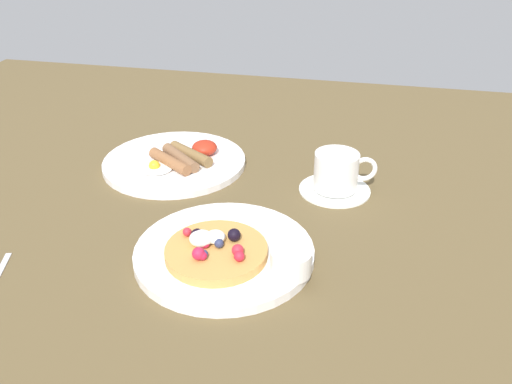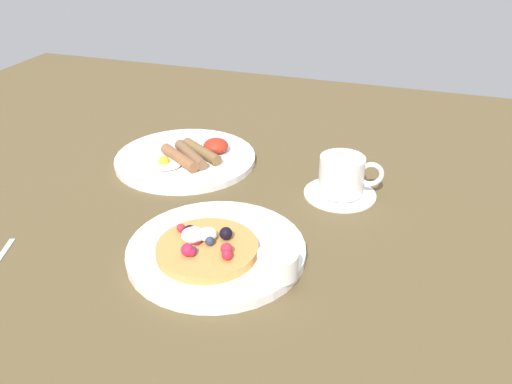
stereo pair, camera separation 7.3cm
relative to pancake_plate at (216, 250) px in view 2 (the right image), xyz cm
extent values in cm
cube|color=brown|center=(-2.03, 13.63, -2.20)|extent=(180.29, 138.83, 3.00)
cylinder|color=white|center=(0.00, 0.00, 0.00)|extent=(24.82, 24.82, 1.40)
cylinder|color=#CB9047|center=(-0.55, -1.85, 1.35)|extent=(13.84, 13.84, 1.30)
sphere|color=red|center=(-5.25, 0.03, 2.61)|extent=(1.22, 1.22, 1.22)
sphere|color=#C71C40|center=(-1.49, -4.77, 2.60)|extent=(1.20, 1.20, 1.20)
sphere|color=red|center=(-2.77, -1.25, 2.63)|extent=(1.27, 1.27, 1.27)
sphere|color=#C12043|center=(-2.39, -4.77, 2.86)|extent=(1.72, 1.72, 1.72)
sphere|color=black|center=(-3.47, -0.81, 2.91)|extent=(1.82, 1.82, 1.82)
sphere|color=red|center=(2.70, -2.87, 2.81)|extent=(1.61, 1.61, 1.61)
sphere|color=navy|center=(-1.48, -4.37, 2.60)|extent=(1.19, 1.19, 1.19)
sphere|color=red|center=(3.17, -3.97, 2.70)|extent=(1.41, 1.41, 1.41)
sphere|color=black|center=(1.37, 0.33, 2.90)|extent=(1.80, 1.80, 1.80)
sphere|color=navy|center=(-0.17, -1.68, 2.64)|extent=(1.27, 1.27, 1.27)
sphere|color=#CB2043|center=(-1.64, -2.13, 2.70)|extent=(1.40, 1.40, 1.40)
ellipsoid|color=white|center=(-2.70, -1.50, 2.97)|extent=(3.22, 3.22, 1.93)
ellipsoid|color=white|center=(-1.02, -0.55, 2.82)|extent=(2.72, 2.72, 1.63)
cylinder|color=white|center=(9.77, -3.26, 2.34)|extent=(5.25, 5.25, 3.28)
cylinder|color=#5A2409|center=(9.77, -3.26, 2.99)|extent=(4.30, 4.30, 0.39)
cylinder|color=white|center=(-16.68, 25.55, -0.09)|extent=(26.14, 26.14, 1.21)
cylinder|color=brown|center=(-13.71, 26.31, 1.52)|extent=(9.76, 7.29, 2.02)
cylinder|color=brown|center=(-15.04, 24.40, 1.52)|extent=(9.05, 8.36, 2.02)
cylinder|color=brown|center=(-16.36, 22.50, 1.52)|extent=(9.67, 7.47, 2.02)
ellipsoid|color=white|center=(-18.57, 20.67, 0.82)|extent=(6.40, 5.44, 0.60)
sphere|color=yellow|center=(-18.57, 20.67, 1.32)|extent=(2.00, 2.00, 2.00)
ellipsoid|color=#B62B18|center=(-11.87, 28.94, 1.81)|extent=(4.70, 4.70, 2.58)
cylinder|color=white|center=(13.14, 22.19, -0.38)|extent=(12.03, 12.03, 0.64)
cylinder|color=white|center=(13.14, 22.19, 3.08)|extent=(7.39, 7.39, 6.26)
torus|color=white|center=(17.72, 23.25, 3.39)|extent=(4.38, 1.74, 4.31)
cylinder|color=brown|center=(13.14, 22.19, 5.08)|extent=(6.28, 6.28, 0.50)
cube|color=silver|center=(-28.15, -10.20, -0.55)|extent=(3.61, 8.65, 0.30)
camera|label=1|loc=(17.39, -57.53, 43.21)|focal=37.35mm
camera|label=2|loc=(24.38, -55.58, 43.21)|focal=37.35mm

